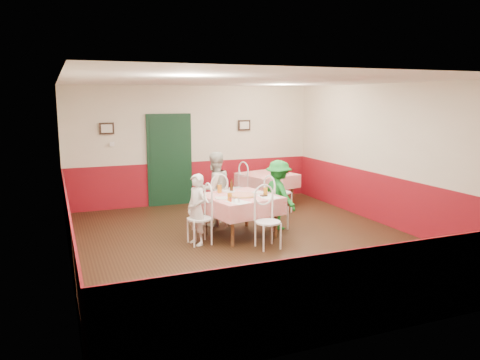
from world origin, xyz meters
name	(u,v)px	position (x,y,z in m)	size (l,w,h in m)	color
floor	(251,243)	(0.00, 0.00, 0.00)	(7.00, 7.00, 0.00)	black
ceiling	(251,81)	(0.00, 0.00, 2.80)	(7.00, 7.00, 0.00)	white
back_wall	(193,145)	(0.00, 3.50, 1.40)	(6.00, 0.10, 2.80)	beige
front_wall	(385,208)	(0.00, -3.50, 1.40)	(6.00, 0.10, 2.80)	beige
left_wall	(65,175)	(-3.00, 0.00, 1.40)	(0.10, 7.00, 2.80)	beige
right_wall	(392,156)	(3.00, 0.00, 1.40)	(0.10, 7.00, 2.80)	beige
wainscot_back	(194,182)	(0.00, 3.48, 0.50)	(6.00, 0.03, 1.00)	maroon
wainscot_front	(379,290)	(0.00, -3.48, 0.50)	(6.00, 0.03, 1.00)	maroon
wainscot_left	(70,233)	(-2.98, 0.00, 0.50)	(0.03, 7.00, 1.00)	maroon
wainscot_right	(389,201)	(2.98, 0.00, 0.50)	(0.03, 7.00, 1.00)	maroon
door	(170,161)	(-0.60, 3.45, 1.05)	(0.96, 0.06, 2.10)	black
picture_left	(107,129)	(-2.00, 3.45, 1.85)	(0.32, 0.03, 0.26)	black
picture_right	(244,125)	(1.30, 3.45, 1.85)	(0.32, 0.03, 0.26)	black
thermostat	(112,144)	(-1.90, 3.45, 1.50)	(0.10, 0.03, 0.10)	white
main_table	(240,216)	(-0.02, 0.45, 0.38)	(1.22, 1.22, 0.77)	red
second_table	(267,190)	(1.51, 2.55, 0.38)	(1.12, 1.12, 0.77)	red
chair_left	(199,219)	(-0.85, 0.28, 0.45)	(0.42, 0.42, 0.90)	white
chair_right	(276,206)	(0.81, 0.63, 0.45)	(0.42, 0.42, 0.90)	white
chair_far	(216,204)	(-0.19, 1.29, 0.45)	(0.42, 0.42, 0.90)	white
chair_near	(268,222)	(0.16, -0.38, 0.45)	(0.42, 0.42, 0.90)	white
chair_second_a	(238,189)	(0.76, 2.55, 0.45)	(0.42, 0.42, 0.90)	white
chair_second_b	(281,192)	(1.51, 1.80, 0.45)	(0.42, 0.42, 0.90)	white
pizza	(243,195)	(0.01, 0.40, 0.78)	(0.48, 0.48, 0.03)	#B74723
plate_left	(222,198)	(-0.41, 0.35, 0.77)	(0.25, 0.25, 0.01)	white
plate_right	(259,193)	(0.40, 0.54, 0.77)	(0.25, 0.25, 0.01)	white
plate_far	(229,191)	(-0.08, 0.87, 0.77)	(0.25, 0.25, 0.01)	white
glass_a	(230,197)	(-0.35, 0.11, 0.83)	(0.08, 0.08, 0.14)	#BF7219
glass_b	(265,192)	(0.42, 0.30, 0.83)	(0.08, 0.08, 0.15)	#BF7219
glass_c	(220,189)	(-0.28, 0.84, 0.84)	(0.08, 0.08, 0.15)	#BF7219
beer_bottle	(231,186)	(-0.03, 0.87, 0.87)	(0.06, 0.06, 0.22)	#381C0A
shaker_a	(234,200)	(-0.33, -0.04, 0.81)	(0.04, 0.04, 0.09)	silver
shaker_b	(239,200)	(-0.26, -0.08, 0.81)	(0.04, 0.04, 0.09)	silver
shaker_c	(231,199)	(-0.37, 0.02, 0.81)	(0.04, 0.04, 0.09)	#B23319
menu_left	(238,202)	(-0.25, -0.02, 0.76)	(0.30, 0.40, 0.00)	white
menu_right	(268,197)	(0.42, 0.18, 0.76)	(0.30, 0.40, 0.00)	white
wallet	(264,196)	(0.36, 0.24, 0.77)	(0.11, 0.09, 0.02)	black
diner_left	(197,210)	(-0.90, 0.27, 0.62)	(0.45, 0.30, 1.24)	gray
diner_far	(215,189)	(-0.20, 1.34, 0.74)	(0.72, 0.56, 1.48)	gray
diner_right	(279,195)	(0.86, 0.64, 0.67)	(0.87, 0.50, 1.34)	gray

